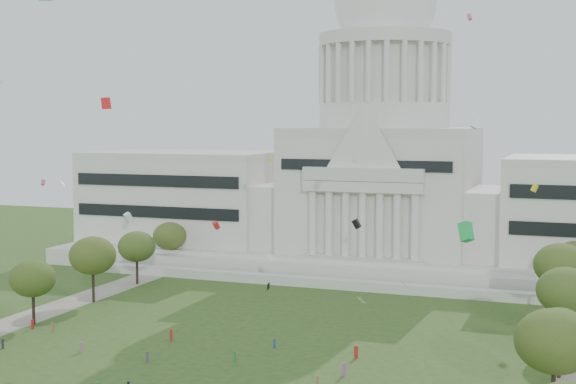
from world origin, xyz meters
TOP-DOWN VIEW (x-y plane):
  - capitol at (0.00, 113.59)m, footprint 160.00×64.50m
  - path_left at (-48.00, 30.00)m, footprint 8.00×160.00m
  - row_tree_r_2 at (44.17, 17.44)m, footprint 9.55×9.55m
  - row_tree_l_3 at (-44.09, 33.92)m, footprint 8.12×8.12m
  - row_tree_r_3 at (44.40, 34.48)m, footprint 7.01×7.01m
  - row_tree_l_4 at (-44.08, 52.42)m, footprint 9.29×9.29m
  - row_tree_r_4 at (44.76, 50.04)m, footprint 9.19×9.19m
  - row_tree_l_5 at (-45.22, 71.01)m, footprint 8.33×8.33m
  - row_tree_r_5 at (43.49, 70.19)m, footprint 9.82×9.82m
  - row_tree_l_6 at (-46.87, 89.14)m, footprint 8.19×8.19m
  - row_tree_r_6 at (45.96, 88.13)m, footprint 8.42×8.42m
  - distant_crowd at (-12.03, 13.60)m, footprint 60.47×42.54m
  - kite_swarm at (2.76, 7.76)m, footprint 84.62×107.07m

SIDE VIEW (x-z plane):
  - path_left at x=-48.00m, z-range 0.00..0.04m
  - distant_crowd at x=-12.03m, z-range -0.09..1.85m
  - row_tree_r_3 at x=44.40m, z-range 2.09..12.07m
  - row_tree_l_3 at x=-44.09m, z-range 2.43..13.98m
  - row_tree_l_6 at x=-46.87m, z-range 2.45..14.09m
  - row_tree_l_5 at x=-45.22m, z-range 2.49..14.34m
  - row_tree_r_6 at x=45.96m, z-range 2.52..14.49m
  - row_tree_r_4 at x=44.76m, z-range 2.76..15.82m
  - row_tree_l_4 at x=-44.08m, z-range 2.79..16.00m
  - row_tree_r_2 at x=44.17m, z-range 2.87..16.45m
  - row_tree_r_5 at x=43.49m, z-range 2.95..16.91m
  - capitol at x=0.00m, z-range -23.35..67.95m
  - kite_swarm at x=2.76m, z-range -2.36..62.46m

